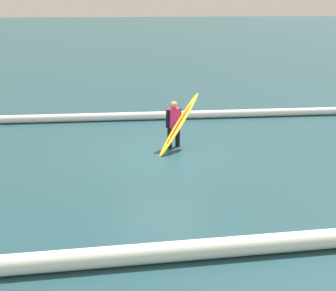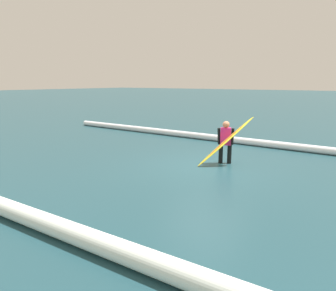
# 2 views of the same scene
# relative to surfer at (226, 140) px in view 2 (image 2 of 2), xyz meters

# --- Properties ---
(ground_plane) EXTENTS (184.36, 184.36, 0.00)m
(ground_plane) POSITION_rel_surfer_xyz_m (0.40, 0.60, -0.77)
(ground_plane) COLOR #1F444D
(surfer) EXTENTS (0.48, 0.33, 1.39)m
(surfer) POSITION_rel_surfer_xyz_m (0.00, 0.00, 0.00)
(surfer) COLOR black
(surfer) RESTS_ON ground_plane
(surfboard) EXTENTS (1.47, 1.45, 1.59)m
(surfboard) POSITION_rel_surfer_xyz_m (-0.13, 0.27, 0.01)
(surfboard) COLOR yellow
(surfboard) RESTS_ON ground_plane
(wave_crest_foreground) EXTENTS (21.43, 0.31, 0.29)m
(wave_crest_foreground) POSITION_rel_surfer_xyz_m (0.25, -3.35, -0.63)
(wave_crest_foreground) COLOR white
(wave_crest_foreground) RESTS_ON ground_plane
(wave_crest_midground) EXTENTS (18.32, 1.26, 0.35)m
(wave_crest_midground) POSITION_rel_surfer_xyz_m (0.76, 6.34, -0.60)
(wave_crest_midground) COLOR white
(wave_crest_midground) RESTS_ON ground_plane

